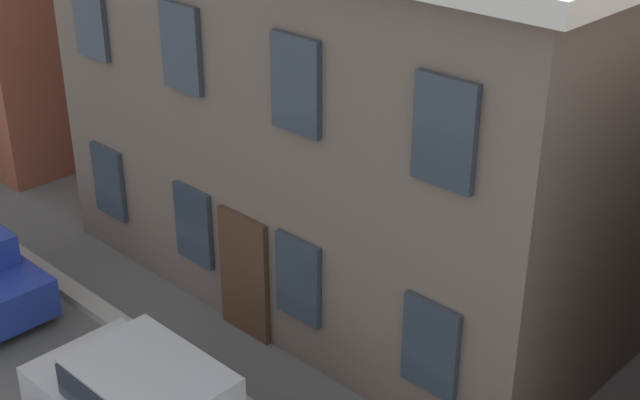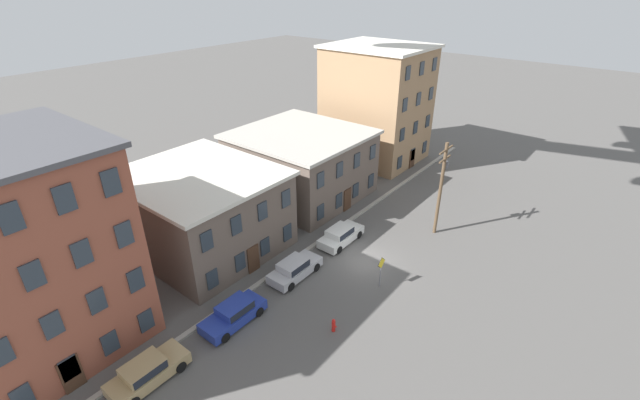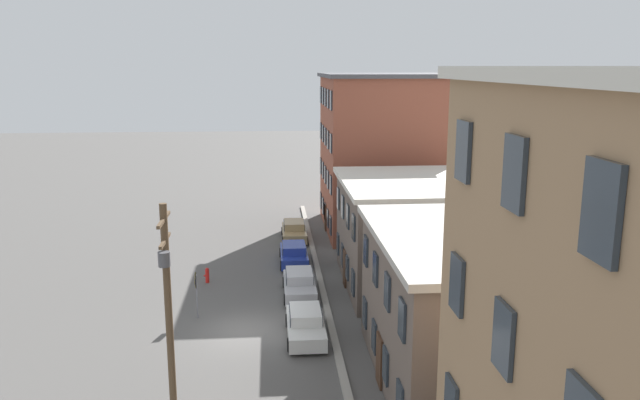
% 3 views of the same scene
% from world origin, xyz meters
% --- Properties ---
extents(ground_plane, '(200.00, 200.00, 0.00)m').
position_xyz_m(ground_plane, '(0.00, 0.00, 0.00)').
color(ground_plane, '#565451').
extents(kerb_strip, '(56.00, 0.36, 0.16)m').
position_xyz_m(kerb_strip, '(0.00, 4.50, 0.08)').
color(kerb_strip, '#9E998E').
rests_on(kerb_strip, ground_plane).
extents(apartment_corner, '(11.79, 10.29, 12.64)m').
position_xyz_m(apartment_corner, '(-19.60, 10.89, 6.33)').
color(apartment_corner, brown).
rests_on(apartment_corner, ground_plane).
extents(apartment_midblock, '(10.66, 11.88, 6.54)m').
position_xyz_m(apartment_midblock, '(-6.24, 11.68, 3.28)').
color(apartment_midblock, '#66564C').
rests_on(apartment_midblock, ground_plane).
extents(apartment_far, '(11.44, 11.88, 6.53)m').
position_xyz_m(apartment_far, '(6.00, 11.68, 3.28)').
color(apartment_far, '#66564C').
rests_on(apartment_far, ground_plane).
extents(apartment_annex, '(9.63, 10.90, 13.20)m').
position_xyz_m(apartment_annex, '(19.02, 11.19, 6.62)').
color(apartment_annex, '#9E7A56').
rests_on(apartment_annex, ground_plane).
extents(car_tan, '(4.40, 1.92, 1.43)m').
position_xyz_m(car_tan, '(-16.86, 3.27, 0.75)').
color(car_tan, tan).
rests_on(car_tan, ground_plane).
extents(car_blue, '(4.40, 1.92, 1.43)m').
position_xyz_m(car_blue, '(-10.80, 3.01, 0.75)').
color(car_blue, '#233899').
rests_on(car_blue, ground_plane).
extents(car_silver, '(4.40, 1.92, 1.43)m').
position_xyz_m(car_silver, '(-4.82, 3.10, 0.75)').
color(car_silver, '#B7B7BC').
rests_on(car_silver, ground_plane).
extents(car_white, '(4.40, 1.92, 1.43)m').
position_xyz_m(car_white, '(1.04, 3.12, 0.75)').
color(car_white, silver).
rests_on(car_white, ground_plane).
extents(caution_sign, '(0.97, 0.08, 2.58)m').
position_xyz_m(caution_sign, '(-1.87, -2.51, 1.73)').
color(caution_sign, slate).
rests_on(caution_sign, ground_plane).
extents(utility_pole, '(2.40, 0.44, 8.33)m').
position_xyz_m(utility_pole, '(7.49, -2.40, 4.69)').
color(utility_pole, brown).
rests_on(utility_pole, ground_plane).
extents(fire_hydrant, '(0.24, 0.34, 0.96)m').
position_xyz_m(fire_hydrant, '(-7.45, -2.52, 0.48)').
color(fire_hydrant, red).
rests_on(fire_hydrant, ground_plane).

